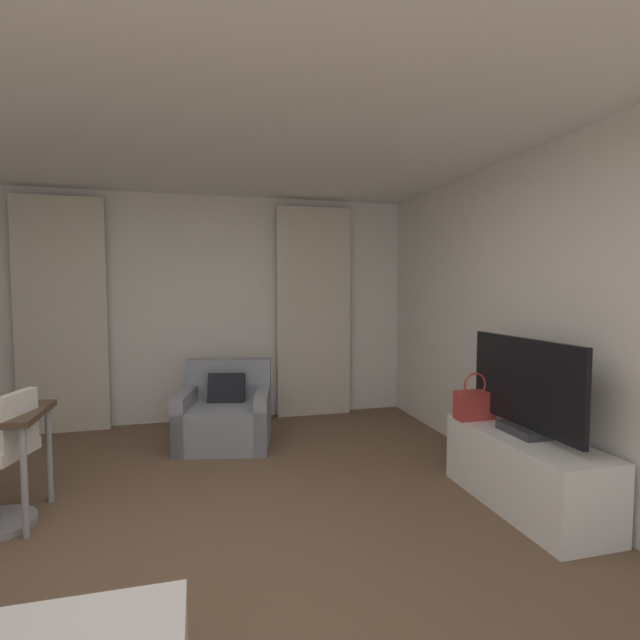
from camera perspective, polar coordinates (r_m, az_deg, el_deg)
ground_plane at (r=3.03m, az=-14.36°, el=-26.79°), size 12.00×12.00×0.00m
wall_window at (r=5.65m, az=-14.75°, el=1.30°), size 5.12×0.06×2.60m
wall_right at (r=3.64m, az=29.25°, el=-0.41°), size 0.06×6.12×2.60m
ceiling at (r=2.83m, az=-15.35°, el=26.39°), size 5.12×6.12×0.06m
curtain_left_panel at (r=5.69m, az=-28.73°, el=0.46°), size 0.90×0.06×2.50m
curtain_right_panel at (r=5.68m, az=-0.75°, el=0.93°), size 0.90×0.06×2.50m
armchair at (r=4.86m, az=-11.32°, el=-11.34°), size 1.00×0.94×0.81m
tv_console at (r=3.76m, az=23.45°, el=-16.39°), size 0.49×1.27×0.52m
tv_flatscreen at (r=3.63m, az=23.42°, el=-7.61°), size 0.20×1.11×0.68m
handbag_primary at (r=3.95m, az=18.15°, el=-9.58°), size 0.30×0.14×0.37m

